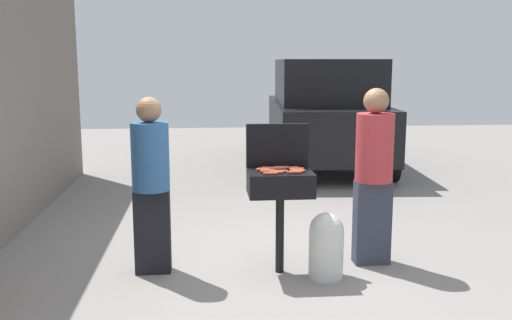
{
  "coord_description": "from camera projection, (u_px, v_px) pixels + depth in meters",
  "views": [
    {
      "loc": [
        -0.52,
        -5.25,
        1.98
      ],
      "look_at": [
        -0.01,
        0.39,
        1.0
      ],
      "focal_mm": 40.0,
      "sensor_mm": 36.0,
      "label": 1
    }
  ],
  "objects": [
    {
      "name": "hot_dog_14",
      "position": [
        292.0,
        168.0,
        5.38
      ],
      "size": [
        0.13,
        0.03,
        0.03
      ],
      "primitive_type": "cylinder",
      "rotation": [
        0.0,
        1.57,
        -0.06
      ],
      "color": "#AD4228",
      "rests_on": "bbq_grill"
    },
    {
      "name": "propane_tank",
      "position": [
        326.0,
        244.0,
        5.24
      ],
      "size": [
        0.32,
        0.32,
        0.62
      ],
      "color": "silver",
      "rests_on": "ground"
    },
    {
      "name": "hot_dog_4",
      "position": [
        298.0,
        171.0,
        5.24
      ],
      "size": [
        0.13,
        0.04,
        0.03
      ],
      "primitive_type": "cylinder",
      "rotation": [
        0.0,
        1.57,
        -0.11
      ],
      "color": "#B74C33",
      "rests_on": "bbq_grill"
    },
    {
      "name": "grill_lid_open",
      "position": [
        277.0,
        146.0,
        5.45
      ],
      "size": [
        0.6,
        0.05,
        0.42
      ],
      "primitive_type": "cube",
      "color": "black",
      "rests_on": "bbq_grill"
    },
    {
      "name": "hot_dog_5",
      "position": [
        270.0,
        173.0,
        5.11
      ],
      "size": [
        0.13,
        0.03,
        0.03
      ],
      "primitive_type": "cylinder",
      "rotation": [
        0.0,
        1.57,
        -0.03
      ],
      "color": "#B74C33",
      "rests_on": "bbq_grill"
    },
    {
      "name": "hot_dog_9",
      "position": [
        280.0,
        171.0,
        5.21
      ],
      "size": [
        0.13,
        0.03,
        0.03
      ],
      "primitive_type": "cylinder",
      "rotation": [
        0.0,
        1.57,
        -0.01
      ],
      "color": "#C6593D",
      "rests_on": "bbq_grill"
    },
    {
      "name": "person_left",
      "position": [
        151.0,
        179.0,
        5.29
      ],
      "size": [
        0.35,
        0.35,
        1.66
      ],
      "rotation": [
        0.0,
        0.0,
        0.11
      ],
      "color": "black",
      "rests_on": "ground"
    },
    {
      "name": "hot_dog_6",
      "position": [
        297.0,
        169.0,
        5.34
      ],
      "size": [
        0.13,
        0.04,
        0.03
      ],
      "primitive_type": "cylinder",
      "rotation": [
        0.0,
        1.57,
        -0.12
      ],
      "color": "#B74C33",
      "rests_on": "bbq_grill"
    },
    {
      "name": "hot_dog_15",
      "position": [
        279.0,
        168.0,
        5.35
      ],
      "size": [
        0.13,
        0.03,
        0.03
      ],
      "primitive_type": "cylinder",
      "rotation": [
        0.0,
        1.57,
        -0.02
      ],
      "color": "#C6593D",
      "rests_on": "bbq_grill"
    },
    {
      "name": "ground_plane",
      "position": [
        261.0,
        268.0,
        5.53
      ],
      "size": [
        24.0,
        24.0,
        0.0
      ],
      "primitive_type": "plane",
      "color": "gray"
    },
    {
      "name": "hot_dog_0",
      "position": [
        268.0,
        171.0,
        5.25
      ],
      "size": [
        0.13,
        0.03,
        0.03
      ],
      "primitive_type": "cylinder",
      "rotation": [
        0.0,
        1.57,
        0.03
      ],
      "color": "#AD4228",
      "rests_on": "bbq_grill"
    },
    {
      "name": "hot_dog_1",
      "position": [
        269.0,
        168.0,
        5.38
      ],
      "size": [
        0.13,
        0.04,
        0.03
      ],
      "primitive_type": "cylinder",
      "rotation": [
        0.0,
        1.57,
        -0.09
      ],
      "color": "#AD4228",
      "rests_on": "bbq_grill"
    },
    {
      "name": "hot_dog_2",
      "position": [
        294.0,
        172.0,
        5.15
      ],
      "size": [
        0.13,
        0.03,
        0.03
      ],
      "primitive_type": "cylinder",
      "rotation": [
        0.0,
        1.57,
        -0.01
      ],
      "color": "#AD4228",
      "rests_on": "bbq_grill"
    },
    {
      "name": "hot_dog_8",
      "position": [
        296.0,
        171.0,
        5.21
      ],
      "size": [
        0.13,
        0.04,
        0.03
      ],
      "primitive_type": "cylinder",
      "rotation": [
        0.0,
        1.57,
        -0.11
      ],
      "color": "#B74C33",
      "rests_on": "bbq_grill"
    },
    {
      "name": "hot_dog_12",
      "position": [
        263.0,
        170.0,
        5.29
      ],
      "size": [
        0.13,
        0.03,
        0.03
      ],
      "primitive_type": "cylinder",
      "rotation": [
        0.0,
        1.57,
        0.03
      ],
      "color": "#B74C33",
      "rests_on": "bbq_grill"
    },
    {
      "name": "hot_dog_13",
      "position": [
        267.0,
        172.0,
        5.19
      ],
      "size": [
        0.13,
        0.03,
        0.03
      ],
      "primitive_type": "cylinder",
      "rotation": [
        0.0,
        1.57,
        -0.02
      ],
      "color": "#AD4228",
      "rests_on": "bbq_grill"
    },
    {
      "name": "hot_dog_11",
      "position": [
        282.0,
        167.0,
        5.41
      ],
      "size": [
        0.13,
        0.04,
        0.03
      ],
      "primitive_type": "cylinder",
      "rotation": [
        0.0,
        1.57,
        -0.09
      ],
      "color": "#C6593D",
      "rests_on": "bbq_grill"
    },
    {
      "name": "hot_dog_7",
      "position": [
        276.0,
        173.0,
        5.15
      ],
      "size": [
        0.13,
        0.04,
        0.03
      ],
      "primitive_type": "cylinder",
      "rotation": [
        0.0,
        1.57,
        0.07
      ],
      "color": "#AD4228",
      "rests_on": "bbq_grill"
    },
    {
      "name": "hot_dog_3",
      "position": [
        265.0,
        169.0,
        5.33
      ],
      "size": [
        0.13,
        0.03,
        0.03
      ],
      "primitive_type": "cylinder",
      "rotation": [
        0.0,
        1.57,
        0.02
      ],
      "color": "#C6593D",
      "rests_on": "bbq_grill"
    },
    {
      "name": "bbq_grill",
      "position": [
        280.0,
        187.0,
        5.3
      ],
      "size": [
        0.6,
        0.44,
        0.98
      ],
      "color": "black",
      "rests_on": "ground"
    },
    {
      "name": "hot_dog_10",
      "position": [
        296.0,
        169.0,
        5.31
      ],
      "size": [
        0.13,
        0.04,
        0.03
      ],
      "primitive_type": "cylinder",
      "rotation": [
        0.0,
        1.57,
        -0.11
      ],
      "color": "#B74C33",
      "rests_on": "bbq_grill"
    },
    {
      "name": "parked_minivan",
      "position": [
        325.0,
        113.0,
        10.81
      ],
      "size": [
        2.26,
        4.51,
        2.02
      ],
      "rotation": [
        0.0,
        0.0,
        3.08
      ],
      "color": "black",
      "rests_on": "ground"
    },
    {
      "name": "person_right",
      "position": [
        374.0,
        170.0,
        5.53
      ],
      "size": [
        0.36,
        0.36,
        1.73
      ],
      "rotation": [
        0.0,
        0.0,
        3.13
      ],
      "color": "#333847",
      "rests_on": "ground"
    }
  ]
}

